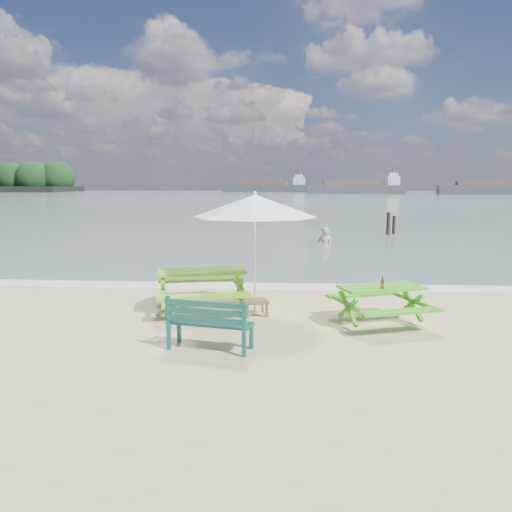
# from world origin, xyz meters

# --- Properties ---
(sea) EXTENTS (300.00, 300.00, 0.00)m
(sea) POSITION_xyz_m (0.00, 85.00, 0.00)
(sea) COLOR slate
(sea) RESTS_ON ground
(foam_strip) EXTENTS (22.00, 0.90, 0.01)m
(foam_strip) POSITION_xyz_m (0.00, 4.60, 0.01)
(foam_strip) COLOR silver
(foam_strip) RESTS_ON ground
(picnic_table_left) EXTENTS (2.13, 2.27, 0.83)m
(picnic_table_left) POSITION_xyz_m (-1.12, 2.20, 0.40)
(picnic_table_left) COLOR #6AB51B
(picnic_table_left) RESTS_ON ground
(picnic_table_right) EXTENTS (1.91, 2.01, 0.70)m
(picnic_table_right) POSITION_xyz_m (2.27, 1.44, 0.34)
(picnic_table_right) COLOR #3BA519
(picnic_table_right) RESTS_ON ground
(park_bench) EXTENTS (1.37, 0.71, 0.80)m
(park_bench) POSITION_xyz_m (-0.59, -0.11, 0.25)
(park_bench) COLOR #10453F
(park_bench) RESTS_ON ground
(side_table) EXTENTS (0.57, 0.57, 0.30)m
(side_table) POSITION_xyz_m (-0.03, 1.92, 0.16)
(side_table) COLOR brown
(side_table) RESTS_ON ground
(patio_umbrella) EXTENTS (2.87, 2.87, 2.32)m
(patio_umbrella) POSITION_xyz_m (-0.03, 1.92, 2.11)
(patio_umbrella) COLOR silver
(patio_umbrella) RESTS_ON ground
(beer_bottle) EXTENTS (0.06, 0.06, 0.24)m
(beer_bottle) POSITION_xyz_m (2.25, 1.24, 0.78)
(beer_bottle) COLOR #994416
(beer_bottle) RESTS_ON picnic_table_right
(swimmer) EXTENTS (0.81, 0.67, 1.90)m
(swimmer) POSITION_xyz_m (2.22, 14.18, -0.28)
(swimmer) COLOR tan
(swimmer) RESTS_ON ground
(mooring_pilings) EXTENTS (0.57, 0.77, 1.31)m
(mooring_pilings) POSITION_xyz_m (5.71, 17.72, 0.42)
(mooring_pilings) COLOR black
(mooring_pilings) RESTS_ON ground
(cargo_ships) EXTENTS (142.17, 37.39, 4.40)m
(cargo_ships) POSITION_xyz_m (50.00, 124.37, 1.18)
(cargo_ships) COLOR #3C4047
(cargo_ships) RESTS_ON ground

